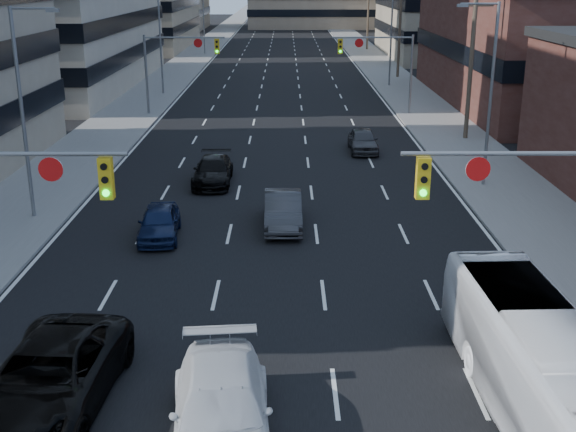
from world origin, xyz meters
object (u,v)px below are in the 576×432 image
(white_van, at_px, (221,411))
(sedan_blue, at_px, (159,222))
(black_pickup, at_px, (49,378))
(transit_bus, at_px, (540,366))

(white_van, distance_m, sedan_blue, 14.05)
(black_pickup, xyz_separation_m, white_van, (4.29, -1.32, -0.04))
(white_van, relative_size, sedan_blue, 1.42)
(black_pickup, bearing_deg, sedan_blue, 90.90)
(black_pickup, xyz_separation_m, transit_bus, (11.77, -0.31, 0.51))
(transit_bus, height_order, sedan_blue, transit_bus)
(black_pickup, bearing_deg, white_van, -13.30)
(black_pickup, distance_m, white_van, 4.49)
(white_van, xyz_separation_m, sedan_blue, (-3.68, 13.56, -0.14))
(black_pickup, relative_size, transit_bus, 0.62)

